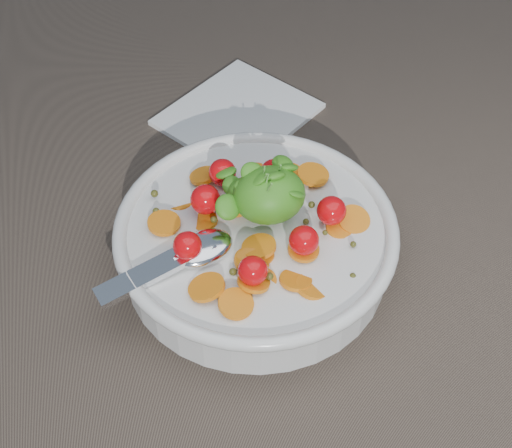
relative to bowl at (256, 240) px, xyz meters
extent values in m
plane|color=brown|center=(0.03, -0.01, -0.03)|extent=(6.00, 6.00, 0.00)
cylinder|color=silver|center=(0.00, 0.00, -0.01)|extent=(0.24, 0.24, 0.05)
torus|color=silver|center=(0.00, 0.00, 0.02)|extent=(0.25, 0.25, 0.01)
cylinder|color=silver|center=(0.00, 0.00, -0.03)|extent=(0.12, 0.12, 0.01)
cylinder|color=brown|center=(0.00, 0.00, -0.01)|extent=(0.22, 0.22, 0.03)
cylinder|color=orange|center=(-0.08, 0.02, 0.02)|extent=(0.03, 0.03, 0.01)
cylinder|color=orange|center=(-0.01, -0.04, 0.02)|extent=(0.04, 0.04, 0.02)
cylinder|color=orange|center=(0.03, -0.07, 0.01)|extent=(0.04, 0.04, 0.02)
cylinder|color=orange|center=(-0.03, 0.07, 0.02)|extent=(0.03, 0.03, 0.01)
cylinder|color=orange|center=(0.01, 0.02, 0.01)|extent=(0.03, 0.03, 0.01)
cylinder|color=orange|center=(0.07, 0.05, 0.02)|extent=(0.04, 0.04, 0.01)
cylinder|color=orange|center=(-0.06, 0.05, 0.01)|extent=(0.04, 0.04, 0.01)
cylinder|color=orange|center=(0.02, -0.06, 0.02)|extent=(0.04, 0.04, 0.01)
cylinder|color=orange|center=(0.04, 0.06, 0.01)|extent=(0.03, 0.03, 0.01)
cylinder|color=orange|center=(-0.01, -0.06, 0.01)|extent=(0.04, 0.04, 0.01)
cylinder|color=orange|center=(-0.01, 0.03, 0.02)|extent=(0.04, 0.04, 0.01)
cylinder|color=orange|center=(0.09, -0.01, 0.02)|extent=(0.04, 0.04, 0.02)
cylinder|color=orange|center=(0.03, -0.04, 0.02)|extent=(0.03, 0.03, 0.01)
cylinder|color=orange|center=(0.02, 0.07, 0.01)|extent=(0.04, 0.04, 0.01)
cylinder|color=orange|center=(0.07, -0.02, 0.02)|extent=(0.03, 0.03, 0.01)
cylinder|color=orange|center=(-0.03, -0.08, 0.02)|extent=(0.04, 0.04, 0.01)
cylinder|color=orange|center=(-0.05, -0.06, 0.02)|extent=(0.04, 0.04, 0.02)
cylinder|color=orange|center=(-0.04, 0.02, 0.02)|extent=(0.03, 0.03, 0.01)
cylinder|color=orange|center=(0.04, 0.05, 0.02)|extent=(0.03, 0.03, 0.01)
cylinder|color=orange|center=(-0.02, -0.06, 0.02)|extent=(0.04, 0.04, 0.01)
cylinder|color=orange|center=(0.00, -0.03, 0.02)|extent=(0.03, 0.03, 0.01)
cylinder|color=orange|center=(0.04, 0.04, 0.02)|extent=(0.03, 0.03, 0.01)
cylinder|color=orange|center=(0.00, -0.03, 0.02)|extent=(0.04, 0.04, 0.01)
cylinder|color=orange|center=(-0.01, -0.04, 0.02)|extent=(0.03, 0.03, 0.01)
sphere|color=#424216|center=(0.02, 0.05, 0.02)|extent=(0.01, 0.01, 0.01)
sphere|color=#424216|center=(-0.03, -0.05, 0.02)|extent=(0.01, 0.01, 0.01)
sphere|color=#424216|center=(0.05, 0.03, 0.01)|extent=(0.01, 0.01, 0.01)
sphere|color=#424216|center=(0.08, -0.04, 0.02)|extent=(0.01, 0.01, 0.01)
sphere|color=#424216|center=(-0.03, 0.04, 0.01)|extent=(0.01, 0.01, 0.01)
sphere|color=#424216|center=(0.06, -0.02, 0.02)|extent=(0.00, 0.00, 0.00)
sphere|color=#424216|center=(0.00, -0.06, 0.02)|extent=(0.01, 0.01, 0.01)
sphere|color=#424216|center=(0.04, -0.03, 0.02)|extent=(0.01, 0.01, 0.01)
sphere|color=#424216|center=(0.03, 0.02, 0.02)|extent=(0.01, 0.01, 0.01)
sphere|color=#424216|center=(0.03, 0.02, 0.02)|extent=(0.01, 0.01, 0.01)
sphere|color=#424216|center=(0.07, -0.07, 0.01)|extent=(0.01, 0.01, 0.01)
sphere|color=#424216|center=(0.05, 0.01, 0.02)|extent=(0.01, 0.01, 0.01)
sphere|color=#424216|center=(-0.08, 0.03, 0.02)|extent=(0.01, 0.01, 0.01)
sphere|color=#424216|center=(-0.03, 0.01, 0.02)|extent=(0.01, 0.01, 0.01)
sphere|color=#424216|center=(-0.08, 0.05, 0.02)|extent=(0.01, 0.01, 0.01)
sphere|color=#424216|center=(0.04, -0.01, 0.02)|extent=(0.01, 0.01, 0.01)
sphere|color=red|center=(0.06, -0.01, 0.03)|extent=(0.03, 0.03, 0.03)
sphere|color=red|center=(0.03, 0.05, 0.03)|extent=(0.03, 0.03, 0.03)
sphere|color=red|center=(-0.02, 0.06, 0.03)|extent=(0.03, 0.03, 0.03)
sphere|color=red|center=(-0.04, 0.03, 0.03)|extent=(0.03, 0.03, 0.03)
sphere|color=red|center=(-0.06, -0.02, 0.03)|extent=(0.02, 0.02, 0.02)
sphere|color=red|center=(-0.02, -0.06, 0.03)|extent=(0.02, 0.02, 0.02)
sphere|color=red|center=(0.03, -0.04, 0.03)|extent=(0.03, 0.03, 0.03)
ellipsoid|color=#3F8D1F|center=(0.01, 0.01, 0.05)|extent=(0.06, 0.06, 0.05)
ellipsoid|color=#3F8D1F|center=(0.00, 0.02, 0.04)|extent=(0.04, 0.04, 0.03)
ellipsoid|color=#3F8D1F|center=(-0.02, 0.00, 0.05)|extent=(0.03, 0.03, 0.03)
ellipsoid|color=#3F8D1F|center=(0.02, 0.00, 0.05)|extent=(0.02, 0.02, 0.02)
ellipsoid|color=#3F8D1F|center=(0.00, 0.01, 0.07)|extent=(0.02, 0.03, 0.02)
ellipsoid|color=#3F8D1F|center=(0.01, 0.00, 0.06)|extent=(0.03, 0.03, 0.01)
ellipsoid|color=#3F8D1F|center=(0.02, 0.04, 0.04)|extent=(0.03, 0.03, 0.01)
ellipsoid|color=#3F8D1F|center=(0.03, 0.03, 0.06)|extent=(0.02, 0.03, 0.01)
ellipsoid|color=#3F8D1F|center=(0.03, -0.01, 0.05)|extent=(0.02, 0.02, 0.02)
ellipsoid|color=#3F8D1F|center=(0.03, 0.02, 0.05)|extent=(0.02, 0.02, 0.01)
ellipsoid|color=#3F8D1F|center=(0.03, 0.02, 0.06)|extent=(0.02, 0.02, 0.02)
ellipsoid|color=#3F8D1F|center=(0.01, 0.01, 0.05)|extent=(0.02, 0.02, 0.02)
ellipsoid|color=#3F8D1F|center=(0.01, 0.01, 0.05)|extent=(0.02, 0.03, 0.02)
ellipsoid|color=#3F8D1F|center=(0.00, 0.02, 0.06)|extent=(0.03, 0.02, 0.03)
ellipsoid|color=#3F8D1F|center=(-0.01, 0.03, 0.04)|extent=(0.02, 0.03, 0.01)
ellipsoid|color=#3F8D1F|center=(-0.02, 0.05, 0.04)|extent=(0.03, 0.03, 0.02)
ellipsoid|color=#3F8D1F|center=(-0.01, 0.02, 0.05)|extent=(0.02, 0.02, 0.01)
ellipsoid|color=#3F8D1F|center=(0.02, 0.01, 0.07)|extent=(0.02, 0.02, 0.02)
ellipsoid|color=#3F8D1F|center=(0.03, 0.00, 0.06)|extent=(0.03, 0.02, 0.02)
ellipsoid|color=#3F8D1F|center=(0.03, 0.01, 0.06)|extent=(0.03, 0.03, 0.02)
ellipsoid|color=#3F8D1F|center=(0.01, 0.02, 0.04)|extent=(0.03, 0.03, 0.02)
ellipsoid|color=#3F8D1F|center=(0.02, 0.02, 0.06)|extent=(0.02, 0.02, 0.01)
ellipsoid|color=#3F8D1F|center=(0.03, -0.01, 0.06)|extent=(0.02, 0.02, 0.02)
ellipsoid|color=#3F8D1F|center=(-0.01, 0.02, 0.04)|extent=(0.03, 0.03, 0.02)
ellipsoid|color=#3F8D1F|center=(0.02, 0.00, 0.05)|extent=(0.02, 0.02, 0.02)
ellipsoid|color=#3F8D1F|center=(0.01, 0.01, 0.05)|extent=(0.03, 0.03, 0.02)
ellipsoid|color=#3F8D1F|center=(0.02, 0.02, 0.04)|extent=(0.03, 0.03, 0.02)
ellipsoid|color=#3F8D1F|center=(0.01, 0.01, 0.06)|extent=(0.02, 0.02, 0.01)
cylinder|color=#4C8C33|center=(0.02, 0.02, 0.06)|extent=(0.00, 0.01, 0.04)
cylinder|color=#4C8C33|center=(0.01, 0.00, 0.06)|extent=(0.01, 0.01, 0.04)
cylinder|color=#4C8C33|center=(0.01, 0.01, 0.06)|extent=(0.01, 0.01, 0.04)
cylinder|color=#4C8C33|center=(0.01, 0.00, 0.06)|extent=(0.01, 0.01, 0.04)
cylinder|color=#4C8C33|center=(0.01, 0.01, 0.06)|extent=(0.01, 0.01, 0.04)
ellipsoid|color=silver|center=(-0.05, -0.02, 0.02)|extent=(0.06, 0.05, 0.02)
cube|color=silver|center=(-0.09, -0.03, 0.02)|extent=(0.11, 0.05, 0.02)
cylinder|color=silver|center=(-0.07, -0.02, 0.02)|extent=(0.02, 0.01, 0.01)
cube|color=white|center=(0.03, 0.21, -0.03)|extent=(0.20, 0.20, 0.01)
camera|label=1|loc=(-0.09, -0.40, 0.48)|focal=50.00mm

